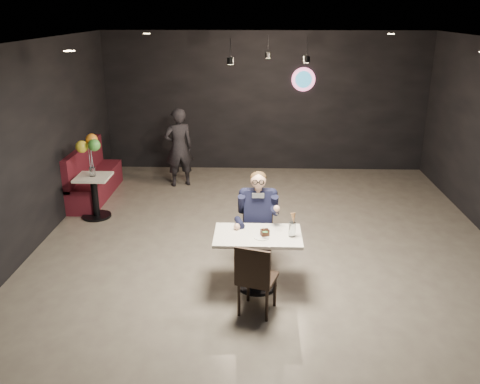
{
  "coord_description": "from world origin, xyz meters",
  "views": [
    {
      "loc": [
        -0.17,
        -6.56,
        3.43
      ],
      "look_at": [
        -0.4,
        -0.14,
        1.1
      ],
      "focal_mm": 38.0,
      "sensor_mm": 36.0,
      "label": 1
    }
  ],
  "objects_px": {
    "seated_man": "(258,219)",
    "passerby": "(179,148)",
    "main_table": "(257,261)",
    "side_table": "(95,198)",
    "balloon_vase": "(92,172)",
    "chair_far": "(258,237)",
    "sundae_glass": "(292,229)",
    "chair_near": "(257,277)",
    "booth_bench": "(95,172)"
  },
  "relations": [
    {
      "from": "main_table",
      "to": "booth_bench",
      "type": "xyz_separation_m",
      "value": [
        -3.1,
        3.26,
        0.12
      ]
    },
    {
      "from": "chair_far",
      "to": "passerby",
      "type": "distance_m",
      "value": 3.82
    },
    {
      "from": "side_table",
      "to": "passerby",
      "type": "distance_m",
      "value": 2.17
    },
    {
      "from": "chair_near",
      "to": "sundae_glass",
      "type": "relative_size",
      "value": 4.89
    },
    {
      "from": "side_table",
      "to": "balloon_vase",
      "type": "distance_m",
      "value": 0.47
    },
    {
      "from": "seated_man",
      "to": "sundae_glass",
      "type": "bearing_deg",
      "value": -54.43
    },
    {
      "from": "main_table",
      "to": "seated_man",
      "type": "xyz_separation_m",
      "value": [
        0.0,
        0.55,
        0.34
      ]
    },
    {
      "from": "seated_man",
      "to": "balloon_vase",
      "type": "relative_size",
      "value": 9.39
    },
    {
      "from": "chair_near",
      "to": "seated_man",
      "type": "distance_m",
      "value": 1.14
    },
    {
      "from": "chair_far",
      "to": "chair_near",
      "type": "distance_m",
      "value": 1.11
    },
    {
      "from": "chair_far",
      "to": "passerby",
      "type": "xyz_separation_m",
      "value": [
        -1.59,
        3.45,
        0.34
      ]
    },
    {
      "from": "balloon_vase",
      "to": "seated_man",
      "type": "bearing_deg",
      "value": -31.4
    },
    {
      "from": "sundae_glass",
      "to": "chair_far",
      "type": "bearing_deg",
      "value": 125.57
    },
    {
      "from": "chair_far",
      "to": "sundae_glass",
      "type": "relative_size",
      "value": 4.89
    },
    {
      "from": "balloon_vase",
      "to": "passerby",
      "type": "xyz_separation_m",
      "value": [
        1.21,
        1.75,
        -0.03
      ]
    },
    {
      "from": "booth_bench",
      "to": "side_table",
      "type": "xyz_separation_m",
      "value": [
        0.3,
        -1.0,
        -0.15
      ]
    },
    {
      "from": "balloon_vase",
      "to": "side_table",
      "type": "bearing_deg",
      "value": 0.0
    },
    {
      "from": "chair_near",
      "to": "booth_bench",
      "type": "xyz_separation_m",
      "value": [
        -3.1,
        3.82,
        0.04
      ]
    },
    {
      "from": "seated_man",
      "to": "passerby",
      "type": "xyz_separation_m",
      "value": [
        -1.59,
        3.45,
        0.08
      ]
    },
    {
      "from": "sundae_glass",
      "to": "booth_bench",
      "type": "xyz_separation_m",
      "value": [
        -3.53,
        3.3,
        -0.35
      ]
    },
    {
      "from": "chair_far",
      "to": "sundae_glass",
      "type": "xyz_separation_m",
      "value": [
        0.43,
        -0.6,
        0.38
      ]
    },
    {
      "from": "main_table",
      "to": "passerby",
      "type": "bearing_deg",
      "value": 111.7
    },
    {
      "from": "balloon_vase",
      "to": "passerby",
      "type": "distance_m",
      "value": 2.12
    },
    {
      "from": "chair_far",
      "to": "sundae_glass",
      "type": "height_order",
      "value": "sundae_glass"
    },
    {
      "from": "chair_far",
      "to": "seated_man",
      "type": "xyz_separation_m",
      "value": [
        0.0,
        0.0,
        0.26
      ]
    },
    {
      "from": "main_table",
      "to": "chair_far",
      "type": "bearing_deg",
      "value": 90.0
    },
    {
      "from": "passerby",
      "to": "seated_man",
      "type": "bearing_deg",
      "value": 92.68
    },
    {
      "from": "main_table",
      "to": "passerby",
      "type": "xyz_separation_m",
      "value": [
        -1.59,
        4.0,
        0.42
      ]
    },
    {
      "from": "chair_near",
      "to": "seated_man",
      "type": "bearing_deg",
      "value": 107.39
    },
    {
      "from": "chair_near",
      "to": "balloon_vase",
      "type": "relative_size",
      "value": 6.0
    },
    {
      "from": "main_table",
      "to": "passerby",
      "type": "height_order",
      "value": "passerby"
    },
    {
      "from": "main_table",
      "to": "side_table",
      "type": "relative_size",
      "value": 1.56
    },
    {
      "from": "sundae_glass",
      "to": "side_table",
      "type": "xyz_separation_m",
      "value": [
        -3.23,
        2.3,
        -0.49
      ]
    },
    {
      "from": "chair_far",
      "to": "balloon_vase",
      "type": "xyz_separation_m",
      "value": [
        -2.8,
        1.71,
        0.37
      ]
    },
    {
      "from": "main_table",
      "to": "booth_bench",
      "type": "distance_m",
      "value": 4.5
    },
    {
      "from": "side_table",
      "to": "passerby",
      "type": "bearing_deg",
      "value": 55.37
    },
    {
      "from": "chair_near",
      "to": "main_table",
      "type": "bearing_deg",
      "value": 107.39
    },
    {
      "from": "chair_far",
      "to": "balloon_vase",
      "type": "distance_m",
      "value": 3.3
    },
    {
      "from": "sundae_glass",
      "to": "balloon_vase",
      "type": "bearing_deg",
      "value": 144.46
    },
    {
      "from": "main_table",
      "to": "seated_man",
      "type": "relative_size",
      "value": 0.76
    },
    {
      "from": "chair_near",
      "to": "chair_far",
      "type": "bearing_deg",
      "value": 107.39
    },
    {
      "from": "sundae_glass",
      "to": "passerby",
      "type": "xyz_separation_m",
      "value": [
        -2.02,
        4.05,
        -0.05
      ]
    },
    {
      "from": "seated_man",
      "to": "sundae_glass",
      "type": "relative_size",
      "value": 7.66
    },
    {
      "from": "main_table",
      "to": "side_table",
      "type": "xyz_separation_m",
      "value": [
        -2.8,
        2.26,
        -0.02
      ]
    },
    {
      "from": "chair_near",
      "to": "passerby",
      "type": "relative_size",
      "value": 0.58
    },
    {
      "from": "chair_near",
      "to": "passerby",
      "type": "height_order",
      "value": "passerby"
    },
    {
      "from": "booth_bench",
      "to": "side_table",
      "type": "height_order",
      "value": "booth_bench"
    },
    {
      "from": "seated_man",
      "to": "side_table",
      "type": "bearing_deg",
      "value": 148.6
    },
    {
      "from": "booth_bench",
      "to": "side_table",
      "type": "bearing_deg",
      "value": -73.3
    },
    {
      "from": "main_table",
      "to": "side_table",
      "type": "bearing_deg",
      "value": 141.11
    }
  ]
}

